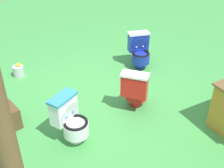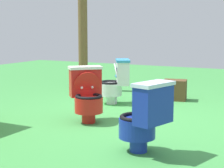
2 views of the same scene
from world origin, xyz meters
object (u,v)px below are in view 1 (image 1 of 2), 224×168
at_px(toilet_blue, 140,50).
at_px(small_crate, 7,117).
at_px(wooden_post, 12,166).
at_px(toilet_white, 70,119).
at_px(toilet_red, 136,89).
at_px(lemon_bucket, 19,71).

height_order(toilet_blue, small_crate, toilet_blue).
height_order(toilet_blue, wooden_post, wooden_post).
bearing_deg(toilet_white, toilet_red, 159.59).
bearing_deg(toilet_white, small_crate, -74.10).
relative_size(wooden_post, lemon_bucket, 8.19).
height_order(toilet_white, toilet_red, same).
xyz_separation_m(toilet_white, toilet_red, (-1.23, -0.20, 0.00)).
distance_m(toilet_white, toilet_red, 1.24).
bearing_deg(small_crate, wooden_post, 84.68).
distance_m(wooden_post, lemon_bucket, 3.63).
distance_m(toilet_white, lemon_bucket, 2.24).
bearing_deg(toilet_blue, lemon_bucket, -3.84).
bearing_deg(wooden_post, toilet_white, -127.75).
distance_m(toilet_white, toilet_blue, 2.50).
bearing_deg(toilet_white, wooden_post, 22.53).
bearing_deg(lemon_bucket, small_crate, 70.79).
distance_m(wooden_post, small_crate, 2.19).
distance_m(toilet_blue, toilet_red, 1.46).
bearing_deg(small_crate, toilet_red, 164.76).
distance_m(toilet_white, small_crate, 1.08).
xyz_separation_m(wooden_post, small_crate, (-0.18, -1.96, -0.96)).
bearing_deg(toilet_red, wooden_post, -100.70).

